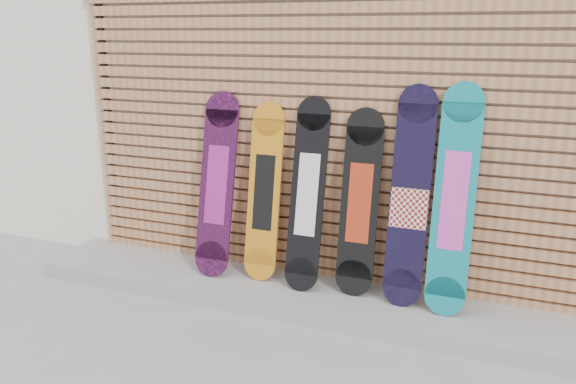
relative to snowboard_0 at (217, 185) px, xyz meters
name	(u,v)px	position (x,y,z in m)	size (l,w,h in m)	color
ground	(301,353)	(0.99, -0.77, -0.84)	(80.00, 80.00, 0.00)	gray
building	(454,51)	(1.49, 2.73, 0.96)	(12.00, 5.00, 3.60)	white
concrete_step	(313,296)	(0.84, -0.09, -0.78)	(4.60, 0.70, 0.12)	gray
slat_wall	(327,142)	(0.84, 0.20, 0.37)	(4.26, 0.08, 2.29)	#A66C45
snowboard_0	(217,185)	(0.00, 0.00, 0.00)	(0.29, 0.36, 1.45)	black
snowboard_1	(264,193)	(0.39, 0.04, -0.03)	(0.26, 0.28, 1.38)	orange
snowboard_2	(308,195)	(0.76, 0.01, 0.00)	(0.26, 0.34, 1.44)	black
snowboard_3	(360,203)	(1.15, 0.04, -0.04)	(0.28, 0.27, 1.37)	black
snowboard_4	(410,199)	(1.51, 0.02, 0.04)	(0.27, 0.31, 1.55)	black
snowboard_5	(454,201)	(1.81, 0.01, 0.07)	(0.28, 0.34, 1.58)	#0E7A86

